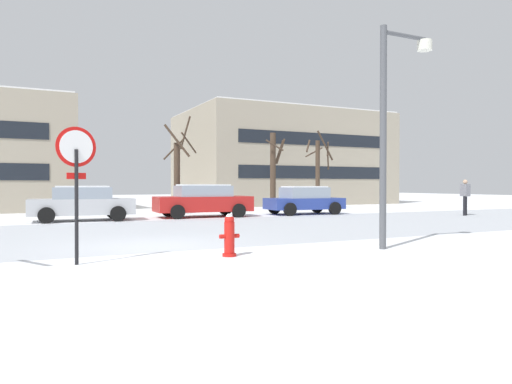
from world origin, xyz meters
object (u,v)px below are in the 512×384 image
parked_car_silver (82,203)px  pedestrian_crossing (465,194)px  fire_hydrant (229,235)px  street_lamp (392,113)px  parked_car_blue (304,200)px  parked_car_red (203,200)px  stop_sign (76,168)px

parked_car_silver → pedestrian_crossing: (17.36, -4.56, 0.29)m
fire_hydrant → street_lamp: bearing=-7.5°
street_lamp → parked_car_blue: (4.98, 11.98, -2.50)m
parked_car_red → pedestrian_crossing: 12.85m
stop_sign → pedestrian_crossing: bearing=20.3°
street_lamp → pedestrian_crossing: size_ratio=2.98×
fire_hydrant → street_lamp: (3.99, -0.53, 2.78)m
fire_hydrant → stop_sign: bearing=174.9°
parked_car_red → parked_car_blue: 5.37m
parked_car_red → pedestrian_crossing: pedestrian_crossing is taller
stop_sign → parked_car_blue: size_ratio=0.65×
stop_sign → parked_car_blue: stop_sign is taller
stop_sign → fire_hydrant: size_ratio=2.89×
parked_car_silver → fire_hydrant: bearing=-81.5°
pedestrian_crossing → parked_car_silver: bearing=165.3°
street_lamp → parked_car_red: (-0.39, 12.30, -2.45)m
parked_car_silver → pedestrian_crossing: pedestrian_crossing is taller
fire_hydrant → parked_car_silver: 11.87m
stop_sign → street_lamp: bearing=-6.5°
stop_sign → fire_hydrant: stop_sign is taller
street_lamp → parked_car_silver: size_ratio=1.24×
street_lamp → parked_car_silver: 13.77m
stop_sign → parked_car_silver: stop_sign is taller
fire_hydrant → parked_car_silver: parked_car_silver is taller
parked_car_silver → parked_car_blue: 10.73m
parked_car_silver → street_lamp: bearing=-64.9°
parked_car_red → stop_sign: bearing=-119.9°
parked_car_red → parked_car_silver: bearing=-179.6°
parked_car_silver → parked_car_red: 5.36m
fire_hydrant → pedestrian_crossing: (15.60, 7.17, 0.58)m
parked_car_silver → parked_car_red: (5.36, 0.04, 0.03)m
fire_hydrant → street_lamp: 4.89m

